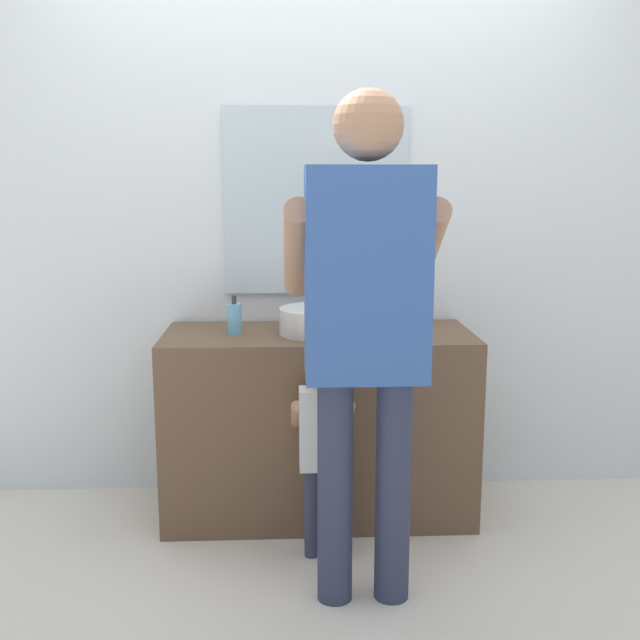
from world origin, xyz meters
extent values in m
plane|color=silver|center=(0.00, 0.00, 0.00)|extent=(14.00, 14.00, 0.00)
cube|color=silver|center=(0.00, 0.62, 1.35)|extent=(4.40, 0.08, 2.70)
cube|color=silver|center=(0.00, 0.57, 1.35)|extent=(0.82, 0.02, 0.83)
cube|color=brown|center=(0.00, 0.30, 0.40)|extent=(1.31, 0.54, 0.81)
cylinder|color=silver|center=(0.00, 0.28, 0.86)|extent=(0.33, 0.33, 0.11)
cylinder|color=#B1B1AD|center=(0.00, 0.28, 0.87)|extent=(0.27, 0.27, 0.09)
cylinder|color=#B7BABF|center=(0.00, 0.50, 0.90)|extent=(0.03, 0.03, 0.18)
cylinder|color=#B7BABF|center=(0.00, 0.44, 0.98)|extent=(0.02, 0.12, 0.02)
cylinder|color=#B7BABF|center=(-0.07, 0.50, 0.83)|extent=(0.04, 0.04, 0.05)
cylinder|color=#B7BABF|center=(0.07, 0.50, 0.83)|extent=(0.04, 0.04, 0.05)
cylinder|color=silver|center=(0.35, 0.28, 0.85)|extent=(0.07, 0.07, 0.09)
cylinder|color=blue|center=(0.36, 0.27, 0.91)|extent=(0.03, 0.02, 0.17)
cube|color=white|center=(0.36, 0.27, 1.00)|extent=(0.01, 0.02, 0.02)
cylinder|color=#66B2D1|center=(-0.35, 0.28, 0.87)|extent=(0.06, 0.06, 0.13)
cylinder|color=#2D2D2D|center=(-0.35, 0.28, 0.95)|extent=(0.02, 0.02, 0.03)
cylinder|color=#2D334C|center=(-0.05, -0.11, 0.18)|extent=(0.06, 0.06, 0.36)
cylinder|color=#2D334C|center=(0.05, -0.11, 0.18)|extent=(0.06, 0.06, 0.36)
cube|color=white|center=(0.00, -0.11, 0.52)|extent=(0.18, 0.10, 0.31)
sphere|color=#A87A5B|center=(0.00, -0.11, 0.74)|extent=(0.10, 0.10, 0.10)
cylinder|color=#A87A5B|center=(-0.10, -0.03, 0.55)|extent=(0.04, 0.22, 0.17)
cylinder|color=#A87A5B|center=(0.10, -0.03, 0.55)|extent=(0.04, 0.22, 0.17)
cylinder|color=#2D334C|center=(0.03, -0.41, 0.40)|extent=(0.12, 0.12, 0.80)
cylinder|color=#2D334C|center=(0.23, -0.41, 0.40)|extent=(0.12, 0.12, 0.80)
cube|color=#33569E|center=(0.13, -0.41, 1.14)|extent=(0.40, 0.23, 0.69)
sphere|color=#A87A5B|center=(0.13, -0.41, 1.61)|extent=(0.23, 0.23, 0.23)
cylinder|color=#A87A5B|center=(-0.09, -0.23, 1.21)|extent=(0.10, 0.48, 0.38)
cylinder|color=#A87A5B|center=(0.34, -0.23, 1.21)|extent=(0.10, 0.48, 0.38)
cylinder|color=#E5387F|center=(0.34, -0.05, 1.02)|extent=(0.01, 0.14, 0.03)
cube|color=white|center=(0.34, 0.03, 1.04)|extent=(0.01, 0.02, 0.02)
camera|label=1|loc=(-0.14, -2.80, 1.45)|focal=41.86mm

